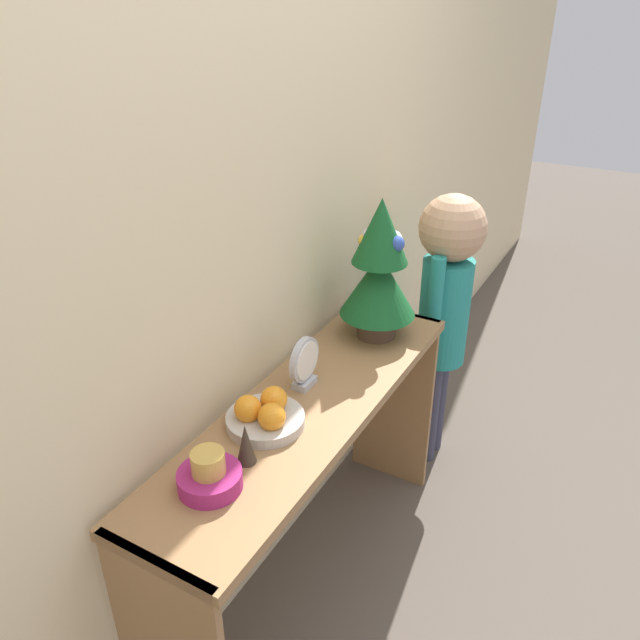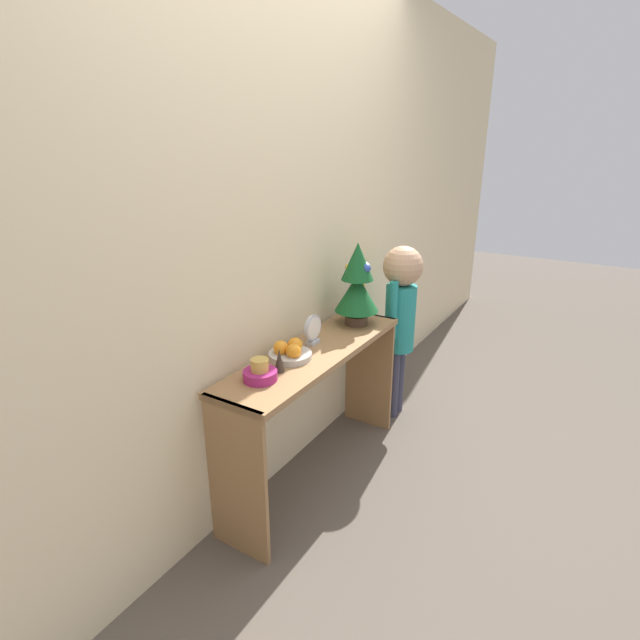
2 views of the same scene
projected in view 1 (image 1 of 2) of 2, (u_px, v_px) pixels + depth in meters
ground_plane at (357, 605)px, 1.92m from camera, size 12.00×12.00×0.00m
back_wall at (233, 190)px, 1.49m from camera, size 7.00×0.05×2.50m
console_table at (310, 447)px, 1.73m from camera, size 1.22×0.33×0.71m
mini_tree at (379, 269)px, 1.86m from camera, size 0.23×0.23×0.45m
fruit_bowl at (265, 415)px, 1.55m from camera, size 0.20×0.20×0.09m
singing_bowl at (209, 475)px, 1.35m from camera, size 0.14×0.14×0.09m
desk_clock at (305, 363)px, 1.68m from camera, size 0.13×0.04×0.15m
figurine at (246, 444)px, 1.42m from camera, size 0.05×0.05×0.10m
child_figure at (446, 290)px, 2.22m from camera, size 0.28×0.23×1.08m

